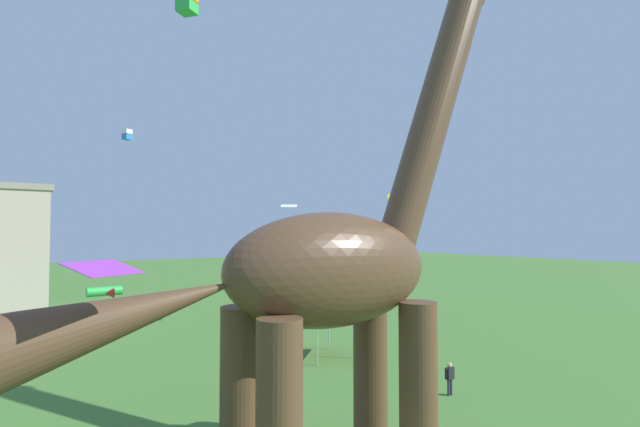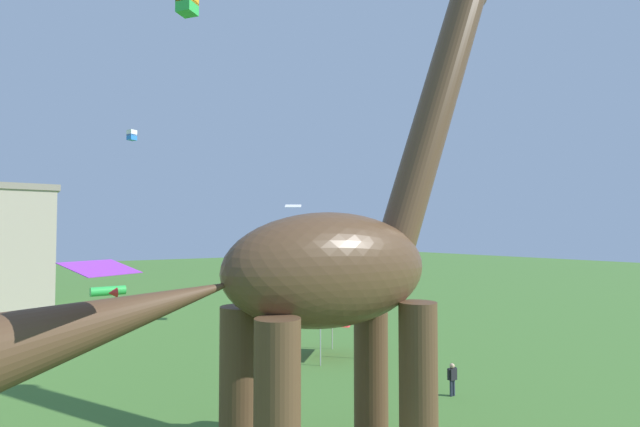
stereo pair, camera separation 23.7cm
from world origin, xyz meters
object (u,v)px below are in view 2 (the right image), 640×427
kite_drifting (401,197)px  kite_apex (101,268)px  kite_high_left (132,135)px  kite_high_right (293,206)px  kite_far_right (109,291)px  person_far_spectator (452,376)px  kite_far_left (187,3)px  dinosaur_sculpture (329,270)px  festival_canopy_tent (327,314)px

kite_drifting → kite_apex: bearing=-144.6°
kite_high_left → kite_high_right: bearing=-0.9°
kite_high_left → kite_far_right: bearing=-107.1°
kite_drifting → kite_far_right: bearing=-167.8°
person_far_spectator → kite_apex: (-15.41, -3.99, 5.83)m
kite_apex → kite_far_left: size_ratio=2.19×
person_far_spectator → dinosaur_sculpture: bearing=-116.3°
kite_drifting → dinosaur_sculpture: bearing=-138.1°
dinosaur_sculpture → kite_high_left: bearing=107.9°
festival_canopy_tent → kite_high_right: 12.28m
kite_far_left → kite_far_right: size_ratio=0.48×
festival_canopy_tent → kite_high_right: (3.23, 9.54, 7.02)m
kite_apex → kite_far_left: (3.05, 4.04, 8.17)m
kite_apex → kite_far_left: 9.61m
kite_far_left → kite_far_right: 13.82m
person_far_spectator → festival_canopy_tent: festival_canopy_tent is taller
person_far_spectator → kite_far_left: bearing=-134.5°
dinosaur_sculpture → festival_canopy_tent: size_ratio=5.54×
person_far_spectator → kite_high_right: (2.27, 18.27, 8.68)m
dinosaur_sculpture → kite_drifting: size_ratio=10.00×
dinosaur_sculpture → kite_far_right: dinosaur_sculpture is taller
kite_high_right → kite_far_left: size_ratio=2.13×
kite_apex → kite_drifting: bearing=35.4°
kite_high_left → kite_far_right: size_ratio=0.44×
kite_far_left → kite_far_right: kite_far_left is taller
kite_far_left → kite_high_left: 18.56m
kite_drifting → kite_far_right: 24.63m
kite_drifting → kite_far_left: size_ratio=2.29×
kite_apex → kite_drifting: size_ratio=0.96×
kite_high_left → kite_far_right: 13.33m
kite_drifting → kite_far_left: kite_far_left is taller
dinosaur_sculpture → kite_high_left: (-1.41, 21.30, 7.65)m
kite_drifting → kite_far_right: kite_drifting is taller
festival_canopy_tent → kite_high_left: 17.61m
person_far_spectator → festival_canopy_tent: size_ratio=0.47×
dinosaur_sculpture → kite_apex: 6.75m
kite_high_right → kite_far_left: kite_far_left is taller
person_far_spectator → kite_drifting: bearing=99.8°
person_far_spectator → kite_far_left: (-12.37, 0.04, 13.99)m
person_far_spectator → kite_far_left: kite_far_left is taller
person_far_spectator → kite_high_left: bearing=164.6°
dinosaur_sculpture → person_far_spectator: size_ratio=11.88×
person_far_spectator → kite_high_left: (-10.19, 18.46, 13.07)m
kite_high_right → kite_far_left: bearing=-128.8°
dinosaur_sculpture → kite_high_left: 22.67m
kite_apex → kite_far_left: bearing=52.9°
festival_canopy_tent → kite_drifting: size_ratio=1.81×
person_far_spectator → kite_apex: bearing=-119.8°
festival_canopy_tent → kite_far_right: (-12.03, 0.59, 2.12)m
kite_apex → festival_canopy_tent: bearing=41.4°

